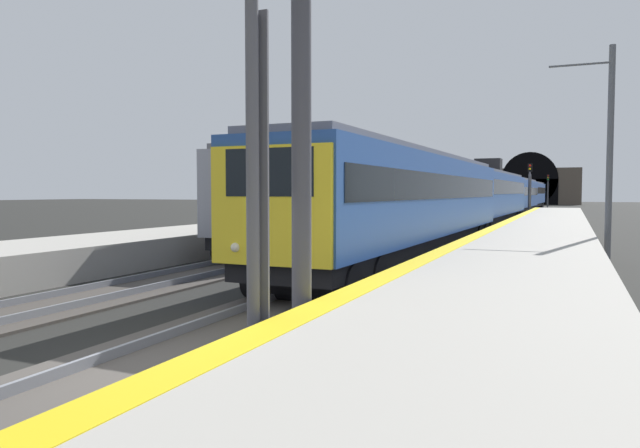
% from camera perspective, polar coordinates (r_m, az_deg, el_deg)
% --- Properties ---
extents(ground_plane, '(320.00, 320.00, 0.00)m').
position_cam_1_polar(ground_plane, '(8.67, -16.73, -13.56)').
color(ground_plane, black).
extents(platform_right, '(112.00, 4.11, 0.95)m').
position_cam_1_polar(platform_right, '(6.79, 11.85, -14.01)').
color(platform_right, '#ADA89E').
rests_on(platform_right, ground_plane).
extents(platform_right_edge_strip, '(112.00, 0.50, 0.01)m').
position_cam_1_polar(platform_right_edge_strip, '(7.22, -2.47, -8.97)').
color(platform_right_edge_strip, yellow).
rests_on(platform_right_edge_strip, platform_right).
extents(track_main_line, '(160.00, 2.99, 0.21)m').
position_cam_1_polar(track_main_line, '(8.66, -16.74, -13.30)').
color(track_main_line, '#4C4742').
rests_on(track_main_line, ground_plane).
extents(train_main_approaching, '(85.10, 3.36, 4.77)m').
position_cam_1_polar(train_main_approaching, '(53.24, 17.26, 2.68)').
color(train_main_approaching, '#264C99').
rests_on(train_main_approaching, ground_plane).
extents(train_adjacent_platform, '(56.37, 3.40, 4.08)m').
position_cam_1_polar(train_adjacent_platform, '(45.48, 10.08, 2.86)').
color(train_adjacent_platform, gray).
rests_on(train_adjacent_platform, ground_plane).
extents(railway_signal_near, '(0.39, 0.38, 5.64)m').
position_cam_1_polar(railway_signal_near, '(7.24, -6.45, 9.53)').
color(railway_signal_near, '#4C4C54').
rests_on(railway_signal_near, ground_plane).
extents(railway_signal_mid, '(0.39, 0.38, 5.08)m').
position_cam_1_polar(railway_signal_mid, '(57.40, 19.50, 3.42)').
color(railway_signal_mid, '#4C4C54').
rests_on(railway_signal_mid, ground_plane).
extents(railway_signal_far, '(0.39, 0.38, 5.32)m').
position_cam_1_polar(railway_signal_far, '(102.33, 21.05, 3.29)').
color(railway_signal_far, '#38383D').
rests_on(railway_signal_far, ground_plane).
extents(tunnel_portal, '(2.67, 19.15, 10.72)m').
position_cam_1_polar(tunnel_portal, '(126.25, 19.51, 3.44)').
color(tunnel_portal, '#51473D').
rests_on(tunnel_portal, ground_plane).
extents(catenary_mast_far, '(0.22, 2.19, 7.63)m').
position_cam_1_polar(catenary_mast_far, '(23.46, 26.01, 6.34)').
color(catenary_mast_far, '#595B60').
rests_on(catenary_mast_far, ground_plane).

